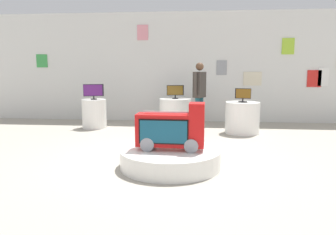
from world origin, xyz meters
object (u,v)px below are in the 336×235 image
(main_display_pedestal, at_px, (170,158))
(tv_on_left_rear, at_px, (93,91))
(novelty_firetruck_tv, at_px, (172,131))
(display_pedestal_right_rear, at_px, (175,113))
(display_pedestal_left_rear, at_px, (94,114))
(tv_on_center_rear, at_px, (243,95))
(tv_on_right_rear, at_px, (175,91))
(shopper_browsing_near_truck, at_px, (199,92))
(display_pedestal_center_rear, at_px, (242,118))

(main_display_pedestal, distance_m, tv_on_left_rear, 4.28)
(novelty_firetruck_tv, xyz_separation_m, display_pedestal_right_rear, (-0.24, 3.89, -0.22))
(display_pedestal_left_rear, relative_size, tv_on_center_rear, 2.04)
(display_pedestal_left_rear, relative_size, tv_on_right_rear, 1.66)
(tv_on_left_rear, bearing_deg, shopper_browsing_near_truck, -7.77)
(tv_on_left_rear, distance_m, tv_on_right_rear, 2.25)
(novelty_firetruck_tv, xyz_separation_m, tv_on_left_rear, (-2.44, 3.43, 0.41))
(main_display_pedestal, xyz_separation_m, novelty_firetruck_tv, (0.02, -0.01, 0.47))
(display_pedestal_center_rear, bearing_deg, shopper_browsing_near_truck, -178.01)
(display_pedestal_left_rear, height_order, tv_on_left_rear, tv_on_left_rear)
(display_pedestal_center_rear, bearing_deg, novelty_firetruck_tv, -116.38)
(main_display_pedestal, bearing_deg, shopper_browsing_near_truck, 81.38)
(tv_on_center_rear, xyz_separation_m, shopper_browsing_near_truck, (-1.09, -0.03, 0.07))
(shopper_browsing_near_truck, bearing_deg, tv_on_center_rear, 1.79)
(main_display_pedestal, height_order, tv_on_left_rear, tv_on_left_rear)
(novelty_firetruck_tv, xyz_separation_m, display_pedestal_left_rear, (-2.44, 3.44, -0.22))
(display_pedestal_left_rear, relative_size, display_pedestal_center_rear, 0.92)
(display_pedestal_left_rear, distance_m, display_pedestal_right_rear, 2.25)
(main_display_pedestal, distance_m, display_pedestal_center_rear, 3.45)
(tv_on_right_rear, bearing_deg, tv_on_center_rear, -24.86)
(main_display_pedestal, xyz_separation_m, display_pedestal_center_rear, (1.55, 3.07, 0.24))
(tv_on_center_rear, relative_size, shopper_browsing_near_truck, 0.22)
(tv_on_center_rear, xyz_separation_m, tv_on_right_rear, (-1.76, 0.82, 0.04))
(display_pedestal_center_rear, distance_m, shopper_browsing_near_truck, 1.27)
(display_pedestal_left_rear, bearing_deg, shopper_browsing_near_truck, -7.85)
(display_pedestal_right_rear, distance_m, tv_on_right_rear, 0.61)
(tv_on_left_rear, xyz_separation_m, display_pedestal_right_rear, (2.21, 0.46, -0.63))
(tv_on_left_rear, bearing_deg, novelty_firetruck_tv, -54.56)
(display_pedestal_left_rear, distance_m, shopper_browsing_near_truck, 2.98)
(tv_on_right_rear, relative_size, shopper_browsing_near_truck, 0.27)
(display_pedestal_right_rear, relative_size, tv_on_right_rear, 1.88)
(novelty_firetruck_tv, height_order, tv_on_center_rear, tv_on_center_rear)
(tv_on_center_rear, height_order, tv_on_right_rear, tv_on_right_rear)
(display_pedestal_center_rear, height_order, display_pedestal_right_rear, same)
(tv_on_right_rear, distance_m, shopper_browsing_near_truck, 1.09)
(display_pedestal_center_rear, distance_m, tv_on_center_rear, 0.57)
(display_pedestal_center_rear, distance_m, display_pedestal_right_rear, 1.94)
(display_pedestal_left_rear, xyz_separation_m, shopper_browsing_near_truck, (2.88, -0.40, 0.65))
(novelty_firetruck_tv, height_order, tv_on_left_rear, tv_on_left_rear)
(tv_on_center_rear, relative_size, tv_on_right_rear, 0.81)
(main_display_pedestal, height_order, display_pedestal_right_rear, display_pedestal_right_rear)
(display_pedestal_left_rear, bearing_deg, main_display_pedestal, -54.78)
(display_pedestal_left_rear, distance_m, tv_on_right_rear, 2.33)
(display_pedestal_right_rear, height_order, shopper_browsing_near_truck, shopper_browsing_near_truck)
(tv_on_right_rear, bearing_deg, display_pedestal_left_rear, -168.35)
(novelty_firetruck_tv, relative_size, tv_on_left_rear, 2.11)
(tv_on_center_rear, distance_m, shopper_browsing_near_truck, 1.09)
(tv_on_center_rear, bearing_deg, display_pedestal_center_rear, 105.34)
(display_pedestal_right_rear, xyz_separation_m, shopper_browsing_near_truck, (0.67, -0.86, 0.65))
(main_display_pedestal, xyz_separation_m, shopper_browsing_near_truck, (0.46, 3.03, 0.89))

